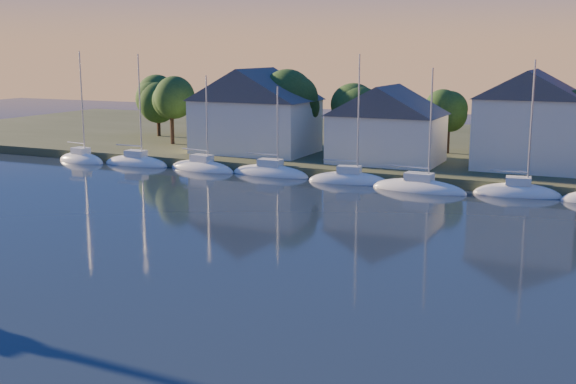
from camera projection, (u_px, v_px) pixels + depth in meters
The scene contains 7 objects.
shoreline_land at pixel (475, 153), 89.91m from camera, with size 160.00×50.00×2.00m, color #343E24.
wooden_dock at pixel (430, 184), 69.44m from camera, with size 120.00×3.00×1.00m, color brown.
clubhouse_west at pixel (256, 110), 82.69m from camera, with size 13.65×9.45×9.64m.
clubhouse_centre at pixel (387, 123), 75.36m from camera, with size 11.55×8.40×8.08m.
clubhouse_east at pixel (530, 119), 71.21m from camera, with size 10.50×8.40×9.80m.
tree_line at pixel (476, 102), 77.01m from camera, with size 93.40×5.40×8.90m.
moored_fleet at pixel (422, 188), 66.75m from camera, with size 87.50×2.40×12.05m.
Camera 1 is at (16.23, -15.71, 12.73)m, focal length 45.00 mm.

